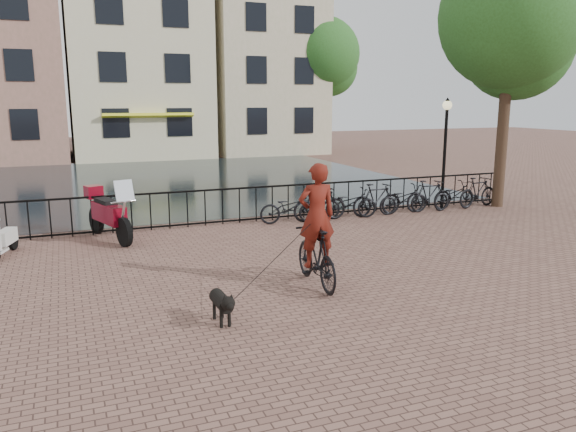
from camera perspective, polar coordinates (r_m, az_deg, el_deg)
name	(u,v)px	position (r m, az deg, el deg)	size (l,w,h in m)	color
ground	(360,329)	(8.91, 7.30, -11.27)	(100.00, 100.00, 0.00)	brown
canal_water	(166,181)	(25.02, -12.25, 3.50)	(20.00, 20.00, 0.00)	black
railing	(223,207)	(15.95, -6.67, 0.95)	(20.00, 0.05, 1.02)	black
canal_house_mid	(135,60)	(37.50, -15.27, 15.06)	(8.00, 9.50, 11.80)	beige
canal_house_right	(257,51)	(39.33, -3.20, 16.36)	(7.00, 9.00, 13.30)	#B5AE86
tree_near_right	(511,17)	(19.76, 21.75, 18.23)	(4.48, 4.48, 8.24)	black
tree_far_right	(323,54)	(37.83, 3.56, 16.09)	(4.76, 4.76, 8.76)	black
lamp_post	(446,135)	(18.57, 15.72, 7.94)	(0.30, 0.30, 3.45)	black
cyclist	(316,232)	(10.50, 2.91, -1.67)	(0.89, 2.03, 2.73)	black
dog	(221,305)	(9.01, -6.78, -9.01)	(0.30, 0.87, 0.58)	black
motorcycle	(108,207)	(14.71, -17.78, 0.84)	(1.24, 2.38, 1.66)	maroon
scooter	(3,230)	(14.18, -26.99, -1.32)	(0.71, 1.30, 1.16)	silver
parked_bike_0	(289,208)	(15.96, 0.15, 0.84)	(0.60, 1.72, 0.90)	black
parked_bike_1	(320,204)	(16.32, 3.25, 1.24)	(0.47, 1.66, 1.00)	black
parked_bike_2	(349,203)	(16.75, 6.19, 1.29)	(0.60, 1.72, 0.90)	black
parked_bike_3	(377,200)	(17.20, 9.00, 1.66)	(0.47, 1.66, 1.00)	black
parked_bike_4	(403,199)	(17.71, 11.64, 1.68)	(0.60, 1.72, 0.90)	black
parked_bike_5	(429,196)	(18.24, 14.15, 2.01)	(0.47, 1.66, 1.00)	black
parked_bike_6	(454,195)	(18.81, 16.49, 2.02)	(0.60, 1.72, 0.90)	black
parked_bike_7	(478,192)	(19.40, 18.71, 2.31)	(0.47, 1.66, 1.00)	black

